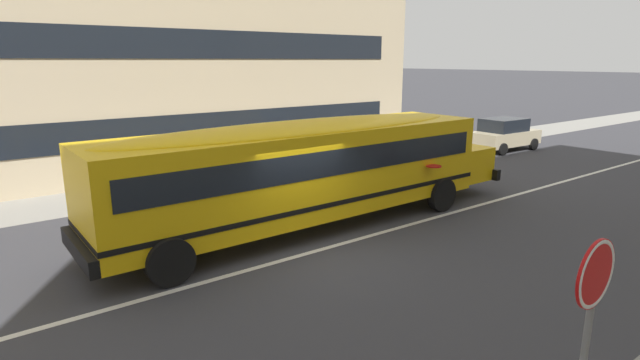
% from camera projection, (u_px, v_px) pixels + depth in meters
% --- Properties ---
extents(ground_plane, '(400.00, 400.00, 0.00)m').
position_uv_depth(ground_plane, '(311.00, 253.00, 11.94)').
color(ground_plane, '#38383D').
extents(sidewalk_far, '(120.00, 3.00, 0.01)m').
position_uv_depth(sidewalk_far, '(182.00, 186.00, 18.22)').
color(sidewalk_far, gray).
rests_on(sidewalk_far, ground_plane).
extents(lane_centreline, '(110.00, 0.16, 0.01)m').
position_uv_depth(lane_centreline, '(311.00, 252.00, 11.94)').
color(lane_centreline, silver).
rests_on(lane_centreline, ground_plane).
extents(school_bus, '(13.17, 3.11, 2.94)m').
position_uv_depth(school_bus, '(311.00, 165.00, 13.47)').
color(school_bus, yellow).
rests_on(school_bus, ground_plane).
extents(parked_car_beige_near_corner, '(3.95, 1.99, 1.64)m').
position_uv_depth(parked_car_beige_near_corner, '(504.00, 134.00, 25.28)').
color(parked_car_beige_near_corner, '#C1B28E').
rests_on(parked_car_beige_near_corner, ground_plane).
extents(stop_sign_post, '(0.70, 0.07, 2.90)m').
position_uv_depth(stop_sign_post, '(591.00, 304.00, 4.75)').
color(stop_sign_post, slate).
rests_on(stop_sign_post, ground_plane).
extents(apartment_block_far_centre, '(20.50, 9.40, 13.30)m').
position_uv_depth(apartment_block_far_centre, '(177.00, 13.00, 23.02)').
color(apartment_block_far_centre, '#C6B28E').
rests_on(apartment_block_far_centre, ground_plane).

